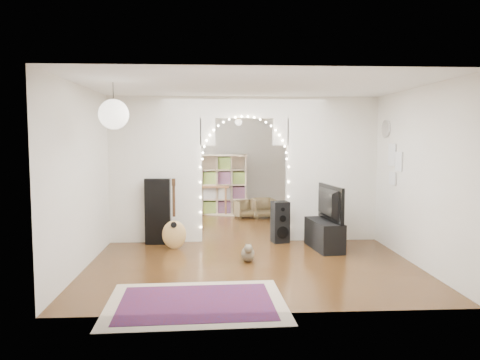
{
  "coord_description": "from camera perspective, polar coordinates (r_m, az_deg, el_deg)",
  "views": [
    {
      "loc": [
        -0.58,
        -8.75,
        1.94
      ],
      "look_at": [
        -0.06,
        0.3,
        1.12
      ],
      "focal_mm": 35.0,
      "sensor_mm": 36.0,
      "label": 1
    }
  ],
  "objects": [
    {
      "name": "acoustic_guitar",
      "position": [
        8.26,
        -8.04,
        -5.22
      ],
      "size": [
        0.44,
        0.22,
        1.05
      ],
      "rotation": [
        0.0,
        0.0,
        0.19
      ],
      "color": "tan",
      "rests_on": "floor"
    },
    {
      "name": "picture_frames",
      "position": [
        8.34,
        18.26,
        1.89
      ],
      "size": [
        0.02,
        0.5,
        0.7
      ],
      "primitive_type": null,
      "color": "white",
      "rests_on": "wall_right"
    },
    {
      "name": "wall_left",
      "position": [
        8.98,
        -15.62,
        1.21
      ],
      "size": [
        0.02,
        7.5,
        2.7
      ],
      "primitive_type": "cube",
      "color": "silver",
      "rests_on": "floor"
    },
    {
      "name": "tabby_cat",
      "position": [
        7.42,
        0.97,
        -8.92
      ],
      "size": [
        0.22,
        0.49,
        0.33
      ],
      "rotation": [
        0.0,
        0.0,
        -0.02
      ],
      "color": "brown",
      "rests_on": "floor"
    },
    {
      "name": "bookcase",
      "position": [
        11.85,
        -2.84,
        -0.54
      ],
      "size": [
        1.53,
        0.8,
        1.53
      ],
      "primitive_type": "cube",
      "rotation": [
        0.0,
        0.0,
        -0.3
      ],
      "color": "beige",
      "rests_on": "floor"
    },
    {
      "name": "floor_speaker",
      "position": [
        8.72,
        4.93,
        -5.14
      ],
      "size": [
        0.35,
        0.32,
        0.77
      ],
      "rotation": [
        0.0,
        0.0,
        0.21
      ],
      "color": "black",
      "rests_on": "floor"
    },
    {
      "name": "divider_wall",
      "position": [
        8.78,
        0.52,
        1.81
      ],
      "size": [
        5.0,
        0.2,
        2.7
      ],
      "color": "silver",
      "rests_on": "floor"
    },
    {
      "name": "flower_vase",
      "position": [
        11.94,
        -4.26,
        -0.09
      ],
      "size": [
        0.19,
        0.19,
        0.19
      ],
      "primitive_type": "imported",
      "rotation": [
        0.0,
        0.0,
        -0.02
      ],
      "color": "silver",
      "rests_on": "dining_table"
    },
    {
      "name": "wall_right",
      "position": [
        9.29,
        16.1,
        1.33
      ],
      "size": [
        0.02,
        7.5,
        2.7
      ],
      "primitive_type": "cube",
      "color": "silver",
      "rests_on": "floor"
    },
    {
      "name": "wall_back",
      "position": [
        12.53,
        -0.61,
        2.46
      ],
      "size": [
        5.0,
        0.02,
        2.7
      ],
      "primitive_type": "cube",
      "color": "silver",
      "rests_on": "floor"
    },
    {
      "name": "wall_clock",
      "position": [
        8.71,
        17.41,
        5.99
      ],
      "size": [
        0.03,
        0.31,
        0.31
      ],
      "primitive_type": "cylinder",
      "rotation": [
        0.0,
        1.57,
        0.0
      ],
      "color": "white",
      "rests_on": "wall_right"
    },
    {
      "name": "dining_table",
      "position": [
        11.96,
        -4.26,
        -0.89
      ],
      "size": [
        1.22,
        0.83,
        0.76
      ],
      "rotation": [
        0.0,
        0.0,
        -0.02
      ],
      "color": "brown",
      "rests_on": "floor"
    },
    {
      "name": "wall_front",
      "position": [
        5.07,
        3.32,
        -1.51
      ],
      "size": [
        5.0,
        0.02,
        2.7
      ],
      "primitive_type": "cube",
      "color": "silver",
      "rests_on": "floor"
    },
    {
      "name": "dining_chair_right",
      "position": [
        11.4,
        0.6,
        -3.54
      ],
      "size": [
        0.58,
        0.59,
        0.43
      ],
      "primitive_type": "imported",
      "rotation": [
        0.0,
        0.0,
        0.31
      ],
      "color": "brown",
      "rests_on": "floor"
    },
    {
      "name": "dining_chair_left",
      "position": [
        11.37,
        2.87,
        -3.43
      ],
      "size": [
        0.59,
        0.6,
        0.48
      ],
      "primitive_type": "imported",
      "rotation": [
        0.0,
        0.0,
        0.15
      ],
      "color": "brown",
      "rests_on": "floor"
    },
    {
      "name": "floor",
      "position": [
        8.98,
        0.51,
        -7.31
      ],
      "size": [
        7.5,
        7.5,
        0.0
      ],
      "primitive_type": "plane",
      "color": "black",
      "rests_on": "ground"
    },
    {
      "name": "tv",
      "position": [
        8.25,
        10.29,
        -2.79
      ],
      "size": [
        0.28,
        1.08,
        0.62
      ],
      "primitive_type": "imported",
      "rotation": [
        0.0,
        0.0,
        1.7
      ],
      "color": "black",
      "rests_on": "media_console"
    },
    {
      "name": "ceiling_fan",
      "position": [
        10.77,
        -0.18,
        7.61
      ],
      "size": [
        1.1,
        1.1,
        0.3
      ],
      "primitive_type": null,
      "color": "gold",
      "rests_on": "ceiling"
    },
    {
      "name": "guitar_case",
      "position": [
        8.66,
        -9.97,
        -3.79
      ],
      "size": [
        0.47,
        0.17,
        1.2
      ],
      "primitive_type": "cube",
      "rotation": [
        0.0,
        0.0,
        -0.04
      ],
      "color": "black",
      "rests_on": "floor"
    },
    {
      "name": "window",
      "position": [
        10.73,
        -13.43,
        2.67
      ],
      "size": [
        0.04,
        1.2,
        1.4
      ],
      "primitive_type": "cube",
      "color": "white",
      "rests_on": "wall_left"
    },
    {
      "name": "media_console",
      "position": [
        8.34,
        10.23,
        -6.6
      ],
      "size": [
        0.52,
        1.04,
        0.5
      ],
      "primitive_type": "cube",
      "rotation": [
        0.0,
        0.0,
        0.13
      ],
      "color": "black",
      "rests_on": "floor"
    },
    {
      "name": "ceiling",
      "position": [
        8.8,
        0.53,
        10.12
      ],
      "size": [
        5.0,
        7.5,
        0.02
      ],
      "primitive_type": "cube",
      "color": "white",
      "rests_on": "wall_back"
    },
    {
      "name": "area_rug",
      "position": [
        5.69,
        -5.36,
        -14.69
      ],
      "size": [
        2.14,
        1.65,
        0.02
      ],
      "primitive_type": "cube",
      "rotation": [
        0.0,
        0.0,
        0.03
      ],
      "color": "maroon",
      "rests_on": "floor"
    },
    {
      "name": "fairy_lights",
      "position": [
        8.65,
        0.58,
        2.58
      ],
      "size": [
        1.64,
        0.04,
        1.6
      ],
      "primitive_type": null,
      "color": "#FFEABF",
      "rests_on": "divider_wall"
    },
    {
      "name": "paper_lantern",
      "position": [
        6.49,
        -15.14,
        7.74
      ],
      "size": [
        0.4,
        0.4,
        0.4
      ],
      "primitive_type": "sphere",
      "color": "white",
      "rests_on": "ceiling"
    }
  ]
}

